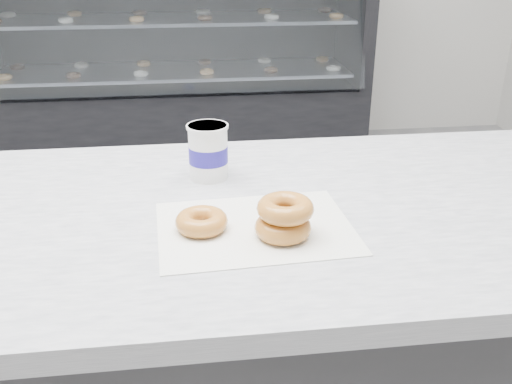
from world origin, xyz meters
TOP-DOWN VIEW (x-y plane):
  - ground at (0.00, 0.00)m, footprint 5.00×5.00m
  - display_case at (0.00, 2.12)m, footprint 2.40×0.74m
  - wax_paper at (0.17, -0.69)m, footprint 0.35×0.28m
  - donut_single at (0.08, -0.69)m, footprint 0.12×0.12m
  - donut_stack at (0.22, -0.72)m, footprint 0.13×0.13m
  - coffee_cup at (0.10, -0.45)m, footprint 0.10×0.10m

SIDE VIEW (x-z plane):
  - ground at x=0.00m, z-range 0.00..0.00m
  - display_case at x=0.00m, z-range -0.13..1.12m
  - wax_paper at x=0.17m, z-range 0.90..0.90m
  - donut_single at x=0.08m, z-range 0.90..0.93m
  - donut_stack at x=0.22m, z-range 0.90..0.97m
  - coffee_cup at x=0.10m, z-range 0.90..1.02m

